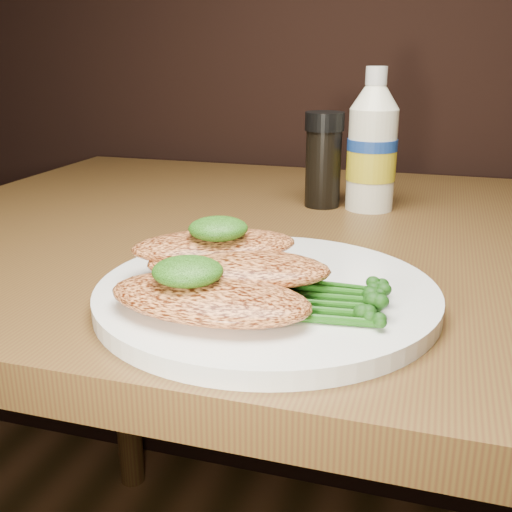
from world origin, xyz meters
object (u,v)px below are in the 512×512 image
(dining_table, at_px, (346,487))
(plate, at_px, (267,294))
(mayo_bottle, at_px, (373,140))
(pepper_grinder, at_px, (323,160))

(dining_table, height_order, plate, plate)
(mayo_bottle, bearing_deg, pepper_grinder, -176.89)
(plate, bearing_deg, dining_table, 78.06)
(pepper_grinder, bearing_deg, dining_table, -58.79)
(dining_table, distance_m, pepper_grinder, 0.46)
(plate, height_order, pepper_grinder, pepper_grinder)
(plate, distance_m, pepper_grinder, 0.36)
(mayo_bottle, distance_m, pepper_grinder, 0.07)
(plate, relative_size, mayo_bottle, 1.57)
(mayo_bottle, relative_size, pepper_grinder, 1.46)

